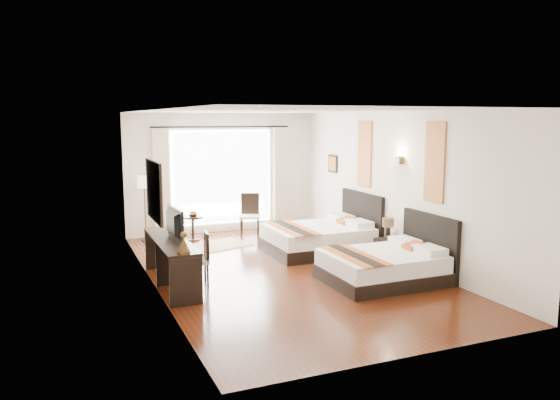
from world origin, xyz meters
name	(u,v)px	position (x,y,z in m)	size (l,w,h in m)	color
floor	(284,272)	(0.00, 0.00, -0.01)	(4.50, 7.50, 0.01)	#3D170B
ceiling	(284,111)	(0.00, 0.00, 2.79)	(4.50, 7.50, 0.02)	white
wall_headboard	(394,187)	(2.25, 0.00, 1.40)	(0.01, 7.50, 2.80)	silver
wall_desk	(152,200)	(-2.25, 0.00, 1.40)	(0.01, 7.50, 2.80)	silver
wall_window	(222,173)	(0.00, 3.75, 1.40)	(4.50, 0.01, 2.80)	silver
wall_entry	(417,236)	(0.00, -3.75, 1.40)	(4.50, 0.01, 2.80)	silver
window_glass	(222,177)	(0.00, 3.73, 1.30)	(2.40, 0.02, 2.20)	white
sheer_curtain	(223,177)	(0.00, 3.67, 1.30)	(2.30, 0.02, 2.10)	white
drape_left	(161,181)	(-1.45, 3.63, 1.28)	(0.35, 0.14, 2.35)	tan
drape_right	(280,176)	(1.45, 3.63, 1.28)	(0.35, 0.14, 2.35)	tan
art_panel_near	(435,162)	(2.23, -1.19, 1.95)	(0.03, 0.50, 1.35)	brown
art_panel_far	(365,154)	(2.23, 1.04, 1.95)	(0.03, 0.50, 1.35)	brown
wall_sconce	(399,160)	(2.19, -0.22, 1.92)	(0.10, 0.14, 0.14)	#48361A
mirror_frame	(154,191)	(-2.22, -0.02, 1.55)	(0.04, 1.25, 0.95)	black
mirror_glass	(156,191)	(-2.19, -0.02, 1.55)	(0.01, 1.12, 0.82)	white
bed_near	(387,265)	(1.34, -1.19, 0.28)	(1.92, 1.49, 1.07)	black
bed_far	(322,237)	(1.27, 1.04, 0.30)	(2.06, 1.61, 1.16)	black
nightstand	(389,251)	(2.03, -0.22, 0.23)	(0.38, 0.47, 0.45)	black
table_lamp	(388,224)	(2.04, -0.16, 0.73)	(0.22, 0.22, 0.34)	black
vase	(395,235)	(2.04, -0.40, 0.56)	(0.12, 0.12, 0.12)	black
console_desk	(171,262)	(-1.99, -0.02, 0.38)	(0.50, 2.20, 0.76)	black
television	(170,223)	(-1.97, 0.05, 1.00)	(0.86, 0.11, 0.50)	black
bronze_figurine	(184,244)	(-1.99, -1.02, 0.89)	(0.19, 0.19, 0.28)	#48361A
desk_chair	(197,269)	(-1.60, -0.18, 0.26)	(0.45, 0.45, 0.87)	beige
floor_lamp	(144,187)	(-1.86, 3.38, 1.21)	(0.29, 0.29, 1.44)	black
side_table	(193,228)	(-0.89, 3.06, 0.27)	(0.47, 0.47, 0.54)	black
fruit_bowl	(193,215)	(-0.87, 3.07, 0.57)	(0.22, 0.22, 0.05)	#422717
window_chair	(250,223)	(0.44, 3.04, 0.29)	(0.58, 0.58, 0.97)	beige
jute_rug	(217,246)	(-0.55, 2.33, 0.01)	(1.34, 0.91, 0.01)	#9D805E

